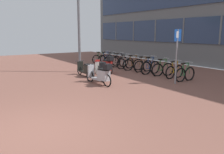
# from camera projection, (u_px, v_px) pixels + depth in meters

# --- Properties ---
(ground) EXTENTS (21.00, 40.00, 0.13)m
(ground) POSITION_uv_depth(u_px,v_px,m) (91.00, 121.00, 6.13)
(ground) COLOR #202726
(bicycle_rack_00) EXTENTS (1.29, 0.48, 0.94)m
(bicycle_rack_00) POSITION_uv_depth(u_px,v_px,m) (185.00, 74.00, 10.99)
(bicycle_rack_00) COLOR black
(bicycle_rack_00) RESTS_ON ground
(bicycle_rack_01) EXTENTS (1.30, 0.48, 0.93)m
(bicycle_rack_01) POSITION_uv_depth(u_px,v_px,m) (174.00, 72.00, 11.71)
(bicycle_rack_01) COLOR black
(bicycle_rack_01) RESTS_ON ground
(bicycle_rack_02) EXTENTS (1.32, 0.47, 0.98)m
(bicycle_rack_02) POSITION_uv_depth(u_px,v_px,m) (163.00, 69.00, 12.33)
(bicycle_rack_02) COLOR black
(bicycle_rack_02) RESTS_ON ground
(bicycle_rack_03) EXTENTS (1.39, 0.48, 1.03)m
(bicycle_rack_03) POSITION_uv_depth(u_px,v_px,m) (150.00, 67.00, 12.89)
(bicycle_rack_03) COLOR black
(bicycle_rack_03) RESTS_ON ground
(bicycle_rack_04) EXTENTS (1.34, 0.48, 0.97)m
(bicycle_rack_04) POSITION_uv_depth(u_px,v_px,m) (143.00, 66.00, 13.62)
(bicycle_rack_04) COLOR black
(bicycle_rack_04) RESTS_ON ground
(bicycle_rack_05) EXTENTS (1.37, 0.48, 0.99)m
(bicycle_rack_05) POSITION_uv_depth(u_px,v_px,m) (133.00, 64.00, 14.19)
(bicycle_rack_05) COLOR black
(bicycle_rack_05) RESTS_ON ground
(bicycle_rack_06) EXTENTS (1.33, 0.48, 0.96)m
(bicycle_rack_06) POSITION_uv_depth(u_px,v_px,m) (125.00, 63.00, 14.83)
(bicycle_rack_06) COLOR black
(bicycle_rack_06) RESTS_ON ground
(bicycle_rack_07) EXTENTS (1.36, 0.48, 0.99)m
(bicycle_rack_07) POSITION_uv_depth(u_px,v_px,m) (119.00, 62.00, 15.51)
(bicycle_rack_07) COLOR black
(bicycle_rack_07) RESTS_ON ground
(bicycle_rack_08) EXTENTS (1.34, 0.48, 0.98)m
(bicycle_rack_08) POSITION_uv_depth(u_px,v_px,m) (112.00, 61.00, 16.12)
(bicycle_rack_08) COLOR black
(bicycle_rack_08) RESTS_ON ground
(bicycle_rack_09) EXTENTS (1.37, 0.48, 0.99)m
(bicycle_rack_09) POSITION_uv_depth(u_px,v_px,m) (106.00, 60.00, 16.75)
(bicycle_rack_09) COLOR black
(bicycle_rack_09) RESTS_ON ground
(bicycle_rack_10) EXTENTS (1.29, 0.48, 0.92)m
(bicycle_rack_10) POSITION_uv_depth(u_px,v_px,m) (100.00, 59.00, 17.40)
(bicycle_rack_10) COLOR black
(bicycle_rack_10) RESTS_ON ground
(scooter_near) EXTENTS (0.52, 1.77, 0.78)m
(scooter_near) POSITION_uv_depth(u_px,v_px,m) (86.00, 69.00, 12.13)
(scooter_near) COLOR black
(scooter_near) RESTS_ON ground
(scooter_mid) EXTENTS (0.90, 1.76, 0.95)m
(scooter_mid) POSITION_uv_depth(u_px,v_px,m) (101.00, 71.00, 11.17)
(scooter_mid) COLOR black
(scooter_mid) RESTS_ON ground
(scooter_far) EXTENTS (0.57, 1.71, 1.01)m
(scooter_far) POSITION_uv_depth(u_px,v_px,m) (105.00, 65.00, 13.14)
(scooter_far) COLOR black
(scooter_far) RESTS_ON ground
(scooter_extra) EXTENTS (0.55, 1.85, 0.99)m
(scooter_extra) POSITION_uv_depth(u_px,v_px,m) (101.00, 75.00, 10.18)
(scooter_extra) COLOR black
(scooter_extra) RESTS_ON ground
(parking_sign) EXTENTS (0.40, 0.07, 2.38)m
(parking_sign) POSITION_uv_depth(u_px,v_px,m) (177.00, 51.00, 10.17)
(parking_sign) COLOR gray
(parking_sign) RESTS_ON ground
(lamp_post) EXTENTS (0.20, 0.52, 6.45)m
(lamp_post) POSITION_uv_depth(u_px,v_px,m) (78.00, 8.00, 12.91)
(lamp_post) COLOR slate
(lamp_post) RESTS_ON ground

